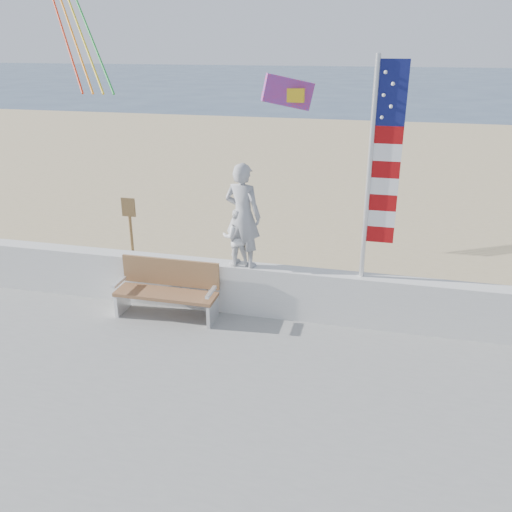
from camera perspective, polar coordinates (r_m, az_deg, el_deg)
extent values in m
plane|color=#2E425C|center=(8.32, -4.37, -13.08)|extent=(220.00, 220.00, 0.00)
cube|color=tan|center=(16.32, 5.29, 4.88)|extent=(90.00, 40.00, 0.08)
cube|color=silver|center=(9.67, -0.87, -3.44)|extent=(30.00, 0.35, 0.90)
imported|color=#97989C|center=(9.20, -1.40, 4.28)|extent=(0.75, 0.58, 1.81)
imported|color=white|center=(9.36, -2.04, 1.99)|extent=(0.56, 0.48, 1.01)
cube|color=#92623F|center=(9.61, -9.48, -4.00)|extent=(1.80, 0.50, 0.06)
cube|color=#9B6D43|center=(9.71, -8.99, -1.68)|extent=(1.80, 0.05, 0.50)
cube|color=white|center=(10.06, -13.89, -4.67)|extent=(0.06, 0.50, 0.40)
cube|color=white|center=(9.85, -14.22, -2.71)|extent=(0.06, 0.45, 0.05)
cube|color=silver|center=(9.44, -4.60, -5.88)|extent=(0.06, 0.50, 0.40)
cube|color=white|center=(9.22, -4.77, -3.82)|extent=(0.06, 0.45, 0.05)
cylinder|color=silver|center=(8.69, 11.83, 8.56)|extent=(0.08, 0.08, 3.50)
cube|color=#0F1451|center=(8.51, 14.15, 16.30)|extent=(0.44, 0.02, 0.95)
cube|color=#9E0A0C|center=(8.96, 12.88, 2.24)|extent=(0.44, 0.02, 0.26)
cube|color=white|center=(8.88, 13.02, 3.85)|extent=(0.44, 0.02, 0.26)
cube|color=#9E0A0C|center=(8.80, 13.16, 5.48)|extent=(0.44, 0.02, 0.26)
cube|color=white|center=(8.74, 13.31, 7.15)|extent=(0.44, 0.02, 0.26)
cube|color=#9E0A0C|center=(8.68, 13.46, 8.84)|extent=(0.44, 0.02, 0.26)
cube|color=white|center=(8.62, 13.61, 10.54)|extent=(0.44, 0.02, 0.26)
cube|color=#9E0A0C|center=(8.58, 13.77, 12.27)|extent=(0.44, 0.02, 0.26)
sphere|color=white|center=(8.53, 13.10, 14.03)|extent=(0.06, 0.06, 0.06)
sphere|color=white|center=(8.51, 14.03, 15.02)|extent=(0.06, 0.06, 0.06)
sphere|color=white|center=(8.50, 13.29, 16.16)|extent=(0.06, 0.06, 0.06)
sphere|color=white|center=(8.48, 14.23, 17.16)|extent=(0.06, 0.06, 0.06)
sphere|color=white|center=(8.47, 13.48, 18.31)|extent=(0.06, 0.06, 0.06)
cube|color=red|center=(10.52, 3.35, 16.86)|extent=(1.01, 0.57, 0.67)
cube|color=yellow|center=(10.50, 4.18, 16.55)|extent=(0.35, 0.26, 0.25)
cylinder|color=red|center=(15.48, -20.04, 22.51)|extent=(2.45, 2.66, 3.40)
cylinder|color=orange|center=(15.36, -19.28, 22.62)|extent=(2.53, 2.66, 3.40)
cylinder|color=yellow|center=(15.24, -18.51, 22.72)|extent=(2.61, 2.66, 3.40)
cylinder|color=#189330|center=(15.13, -17.72, 22.82)|extent=(2.69, 2.66, 3.40)
cylinder|color=olive|center=(12.51, -13.00, 2.19)|extent=(0.07, 0.07, 1.20)
cube|color=brown|center=(12.30, -13.29, 5.02)|extent=(0.32, 0.03, 0.42)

